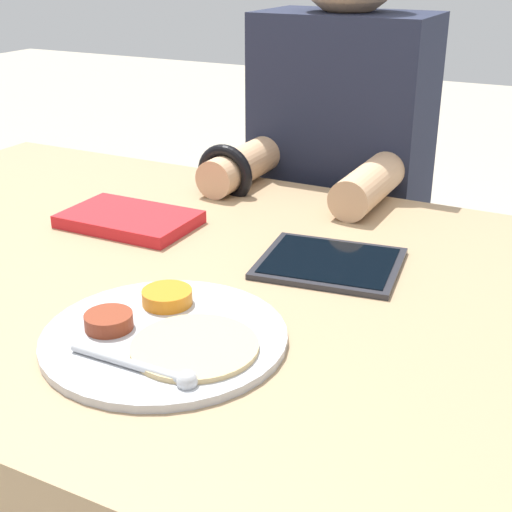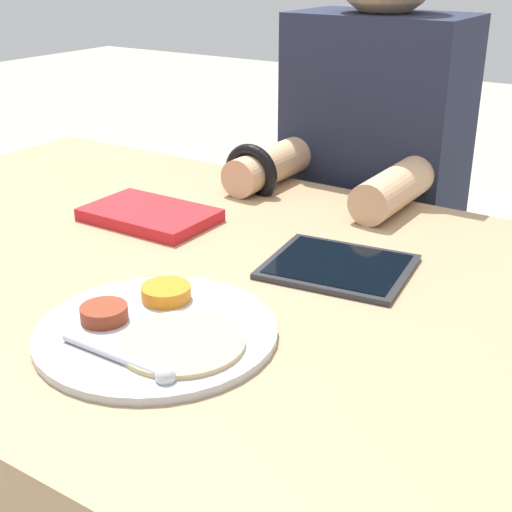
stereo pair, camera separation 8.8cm
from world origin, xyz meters
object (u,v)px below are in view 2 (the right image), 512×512
Objects in this scene: thali_tray at (157,330)px; red_notebook at (150,216)px; tablet_device at (338,266)px; person_diner at (368,236)px.

red_notebook is at bearing 132.39° from thali_tray.
thali_tray is at bearing -107.58° from tablet_device.
thali_tray is 0.23× the size of person_diner.
thali_tray is 0.29m from tablet_device.
red_notebook is at bearing 179.59° from tablet_device.
red_notebook is 0.35m from tablet_device.
red_notebook is (-0.26, 0.28, 0.00)m from thali_tray.
tablet_device is 0.52m from person_diner.
person_diner reaches higher than tablet_device.
red_notebook is 0.98× the size of tablet_device.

